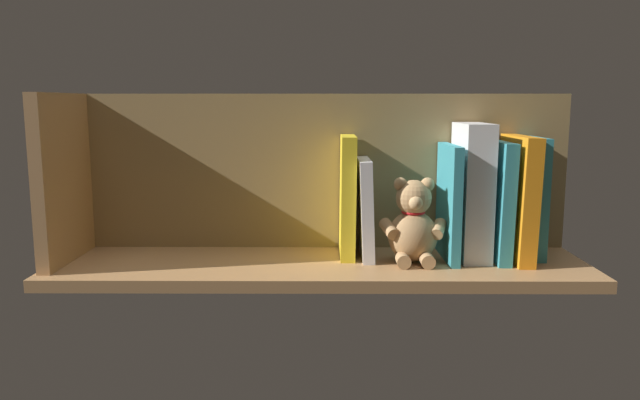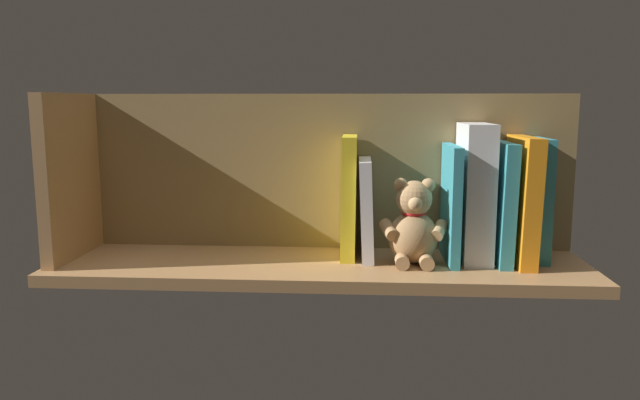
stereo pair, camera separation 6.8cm
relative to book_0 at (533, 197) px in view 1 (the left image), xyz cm
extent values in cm
cube|color=#A87A4C|center=(41.16, 4.17, -12.65)|extent=(99.92, 27.42, 2.20)
cube|color=olive|center=(41.16, -7.29, 4.15)|extent=(99.92, 1.50, 31.39)
cube|color=#A87A4C|center=(89.12, 4.17, 4.15)|extent=(2.40, 21.42, 31.39)
cube|color=teal|center=(0.00, 0.00, 0.00)|extent=(2.36, 12.29, 23.10)
cube|color=orange|center=(3.65, 2.27, 0.20)|extent=(3.57, 16.83, 23.56)
cube|color=teal|center=(7.34, 1.79, -0.33)|extent=(2.80, 15.87, 22.47)
cube|color=white|center=(12.16, 1.21, 1.36)|extent=(5.37, 14.50, 25.82)
cube|color=teal|center=(16.64, 1.97, -0.63)|extent=(1.77, 16.23, 21.84)
ellipsoid|color=tan|center=(23.74, 4.80, -6.70)|extent=(9.32, 8.36, 9.69)
sphere|color=tan|center=(23.74, 4.80, 0.64)|extent=(6.66, 6.66, 6.66)
sphere|color=tan|center=(21.24, 4.84, 3.14)|extent=(2.57, 2.57, 2.57)
sphere|color=tan|center=(26.24, 4.77, 3.14)|extent=(2.57, 2.57, 2.57)
sphere|color=tan|center=(23.78, 7.63, 0.14)|extent=(2.57, 2.57, 2.57)
cylinder|color=tan|center=(19.16, 6.08, -5.01)|extent=(3.81, 5.26, 3.58)
cylinder|color=tan|center=(28.36, 5.95, -5.01)|extent=(3.71, 5.24, 3.58)
cylinder|color=tan|center=(21.62, 8.95, -10.26)|extent=(2.62, 3.67, 2.57)
cylinder|color=tan|center=(25.98, 8.89, -10.26)|extent=(2.62, 3.67, 2.57)
torus|color=red|center=(23.74, 4.80, -2.01)|extent=(4.48, 4.48, 0.76)
cube|color=silver|center=(32.43, 0.80, -2.04)|extent=(2.99, 13.89, 19.09)
cube|color=yellow|center=(35.84, 0.11, 0.15)|extent=(2.95, 12.50, 23.42)
camera|label=1|loc=(40.47, 117.27, 18.14)|focal=34.41mm
camera|label=2|loc=(33.67, 117.02, 18.14)|focal=34.41mm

